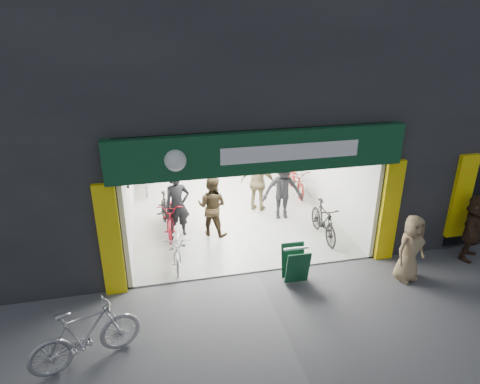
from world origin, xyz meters
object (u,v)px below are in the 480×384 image
object	(u,v)px
bike_right_front	(323,221)
bike_left_front	(178,246)
parked_bike	(86,335)
pedestrian_near	(410,248)
sandwich_board	(295,263)

from	to	relation	value
bike_right_front	bike_left_front	bearing A→B (deg)	-173.41
bike_left_front	parked_bike	xyz separation A→B (m)	(-1.85, -2.92, 0.14)
bike_left_front	pedestrian_near	size ratio (longest dim) A/B	1.05
parked_bike	bike_right_front	bearing A→B (deg)	-80.63
pedestrian_near	sandwich_board	bearing A→B (deg)	153.14
pedestrian_near	bike_right_front	bearing A→B (deg)	101.16
bike_right_front	sandwich_board	world-z (taller)	bike_right_front
pedestrian_near	sandwich_board	world-z (taller)	pedestrian_near
bike_left_front	sandwich_board	distance (m)	2.90
bike_right_front	pedestrian_near	distance (m)	2.52
bike_right_front	parked_bike	size ratio (longest dim) A/B	0.89
parked_bike	sandwich_board	world-z (taller)	parked_bike
parked_bike	pedestrian_near	xyz separation A→B (m)	(6.95, 1.04, 0.22)
parked_bike	sandwich_board	size ratio (longest dim) A/B	2.30
bike_right_front	pedestrian_near	bearing A→B (deg)	-61.54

